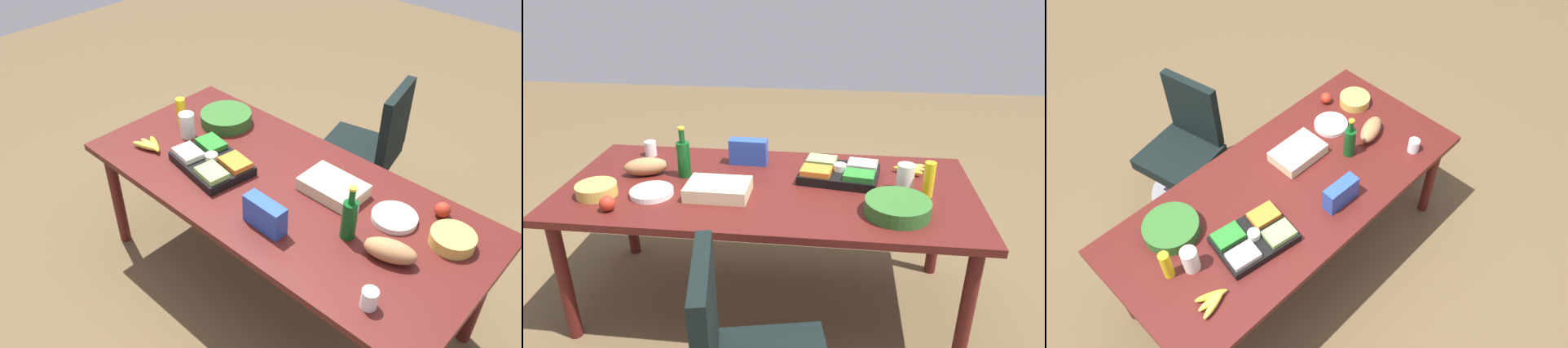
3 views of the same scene
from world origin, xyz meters
TOP-DOWN VIEW (x-y plane):
  - ground_plane at (0.00, 0.00)m, footprint 10.00×10.00m
  - conference_table at (0.00, 0.00)m, footprint 2.19×1.00m
  - sheet_cake at (-0.23, -0.14)m, footprint 0.32×0.22m
  - wine_bottle at (-0.48, 0.07)m, footprint 0.09×0.09m
  - veggie_tray at (0.38, 0.14)m, footprint 0.46×0.36m
  - mayo_jar at (0.72, 0.02)m, footprint 0.10×0.10m
  - chip_bowl at (-0.85, -0.21)m, footprint 0.26×0.26m
  - bread_loaf at (-0.70, 0.07)m, footprint 0.26×0.18m
  - mustard_bottle at (0.83, -0.03)m, footprint 0.07×0.07m
  - banana_bunch at (0.77, 0.26)m, footprint 0.20×0.14m
  - paper_plate_stack at (-0.58, -0.17)m, footprint 0.25×0.25m
  - paper_cup at (-0.78, 0.35)m, footprint 0.07×0.07m
  - salad_bowl at (0.66, -0.23)m, footprint 0.40×0.40m
  - chip_bag_blue at (-0.15, 0.29)m, footprint 0.22×0.09m
  - apple_red at (-0.73, -0.36)m, footprint 0.08×0.08m

SIDE VIEW (x-z plane):
  - ground_plane at x=0.00m, z-range 0.00..0.00m
  - conference_table at x=0.00m, z-range 0.31..1.07m
  - paper_plate_stack at x=-0.58m, z-range 0.76..0.79m
  - banana_bunch at x=0.77m, z-range 0.77..0.81m
  - chip_bowl at x=-0.85m, z-range 0.76..0.83m
  - sheet_cake at x=-0.23m, z-range 0.76..0.83m
  - veggie_tray at x=0.38m, z-range 0.76..0.84m
  - salad_bowl at x=0.66m, z-range 0.76..0.84m
  - apple_red at x=-0.73m, z-range 0.76..0.84m
  - paper_cup at x=-0.78m, z-range 0.76..0.85m
  - bread_loaf at x=-0.70m, z-range 0.76..0.86m
  - mayo_jar at x=0.72m, z-range 0.76..0.91m
  - chip_bag_blue at x=-0.15m, z-range 0.76..0.91m
  - mustard_bottle at x=0.83m, z-range 0.76..0.95m
  - wine_bottle at x=-0.48m, z-range 0.73..1.02m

